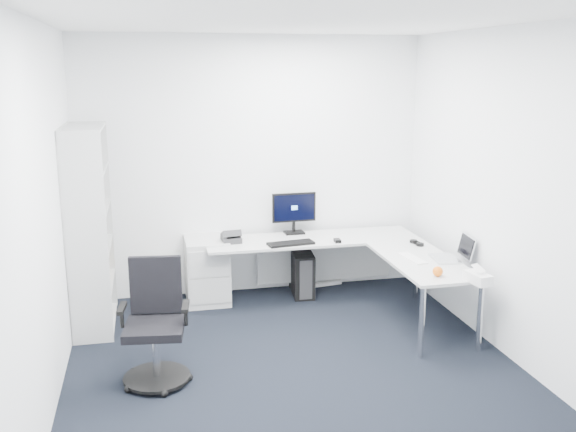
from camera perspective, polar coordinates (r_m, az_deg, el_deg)
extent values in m
plane|color=black|center=(5.20, 0.94, -14.06)|extent=(4.20, 4.20, 0.00)
plane|color=white|center=(4.63, 1.07, 17.15)|extent=(4.20, 4.20, 0.00)
cube|color=white|center=(6.76, -3.20, 4.39)|extent=(3.60, 0.02, 2.70)
cube|color=white|center=(2.82, 11.19, -8.45)|extent=(3.60, 0.02, 2.70)
cube|color=white|center=(4.66, -21.04, -0.47)|extent=(0.02, 4.20, 2.70)
cube|color=white|center=(5.44, 19.77, 1.48)|extent=(0.02, 4.20, 2.70)
cube|color=#B0B3B2|center=(6.68, -7.21, -4.78)|extent=(0.43, 0.54, 0.66)
cube|color=black|center=(6.86, 1.26, -5.08)|extent=(0.26, 0.49, 0.46)
cube|color=beige|center=(6.66, -11.13, -6.34)|extent=(0.21, 0.40, 0.37)
cube|color=white|center=(7.19, 3.43, -6.00)|extent=(0.36, 0.11, 0.04)
cube|color=black|center=(6.40, 0.25, -2.45)|extent=(0.48, 0.22, 0.02)
cube|color=black|center=(6.50, 4.41, -2.20)|extent=(0.06, 0.10, 0.03)
cube|color=white|center=(6.04, 11.01, -3.70)|extent=(0.15, 0.39, 0.01)
sphere|color=orange|center=(5.58, 13.17, -4.82)|extent=(0.09, 0.09, 0.09)
cube|color=white|center=(5.50, 16.52, -5.30)|extent=(0.16, 0.26, 0.08)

